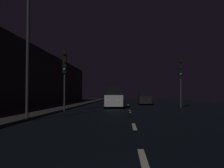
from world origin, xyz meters
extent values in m
cube|color=black|center=(0.00, 24.50, -0.01)|extent=(27.93, 84.00, 0.02)
cube|color=#33302D|center=(-7.76, 24.50, 0.07)|extent=(4.40, 84.00, 0.15)
cube|color=#2D2B28|center=(-10.36, 21.00, 3.31)|extent=(0.80, 63.00, 6.62)
cube|color=beige|center=(0.00, 3.00, 0.01)|extent=(0.16, 2.20, 0.01)
cube|color=beige|center=(0.00, 8.60, 0.01)|extent=(0.16, 2.20, 0.01)
cube|color=beige|center=(0.00, 17.85, 0.01)|extent=(0.16, 2.20, 0.01)
cube|color=beige|center=(0.00, 18.67, 0.01)|extent=(0.16, 2.20, 0.01)
cube|color=beige|center=(0.00, 30.00, 0.01)|extent=(0.16, 2.20, 0.01)
cylinder|color=#38383A|center=(-5.46, 18.08, 1.58)|extent=(0.12, 0.12, 3.15)
cube|color=black|center=(-5.46, 18.08, 4.10)|extent=(0.34, 0.37, 1.90)
sphere|color=black|center=(-5.45, 17.90, 4.73)|extent=(0.22, 0.22, 0.22)
sphere|color=black|center=(-5.45, 17.90, 4.10)|extent=(0.22, 0.22, 0.22)
sphere|color=#19D84C|center=(-5.45, 17.90, 3.47)|extent=(0.22, 0.22, 0.22)
cylinder|color=#38383A|center=(5.46, 24.06, 1.59)|extent=(0.12, 0.12, 3.19)
cube|color=black|center=(5.46, 24.06, 4.14)|extent=(0.34, 0.37, 1.90)
sphere|color=black|center=(5.45, 23.88, 4.77)|extent=(0.22, 0.22, 0.22)
sphere|color=black|center=(5.45, 23.88, 4.14)|extent=(0.22, 0.22, 0.22)
sphere|color=#19D84C|center=(5.45, 23.88, 3.50)|extent=(0.22, 0.22, 0.22)
cylinder|color=#2D2D30|center=(-5.66, 10.68, 3.90)|extent=(0.16, 0.16, 7.79)
cube|color=silver|center=(-1.48, 23.21, 0.77)|extent=(1.80, 4.19, 1.10)
cube|color=black|center=(-1.48, 23.36, 1.74)|extent=(1.53, 2.10, 0.84)
cylinder|color=black|center=(-0.60, 21.74, 0.32)|extent=(0.22, 0.64, 0.64)
cylinder|color=black|center=(-2.36, 21.74, 0.32)|extent=(0.22, 0.64, 0.64)
cylinder|color=black|center=(-0.60, 24.68, 0.32)|extent=(0.22, 0.64, 0.64)
cylinder|color=black|center=(-2.36, 24.68, 0.32)|extent=(0.22, 0.64, 0.64)
sphere|color=white|center=(-0.99, 21.16, 0.77)|extent=(0.18, 0.18, 0.18)
sphere|color=white|center=(-1.97, 21.16, 0.77)|extent=(0.18, 0.18, 0.18)
sphere|color=red|center=(-0.99, 25.26, 0.77)|extent=(0.18, 0.18, 0.18)
sphere|color=red|center=(-1.97, 25.26, 0.77)|extent=(0.18, 0.18, 0.18)
cube|color=black|center=(2.17, 30.71, 0.67)|extent=(1.55, 3.62, 0.95)
cube|color=black|center=(2.17, 30.58, 1.50)|extent=(1.32, 1.81, 0.72)
cylinder|color=black|center=(1.41, 31.98, 0.28)|extent=(0.19, 0.55, 0.55)
cylinder|color=black|center=(2.93, 31.98, 0.28)|extent=(0.19, 0.55, 0.55)
cylinder|color=black|center=(1.41, 29.45, 0.28)|extent=(0.19, 0.55, 0.55)
cylinder|color=black|center=(2.93, 29.45, 0.28)|extent=(0.19, 0.55, 0.55)
sphere|color=slate|center=(1.74, 32.49, 0.67)|extent=(0.16, 0.16, 0.16)
sphere|color=slate|center=(2.60, 32.49, 0.67)|extent=(0.16, 0.16, 0.16)
sphere|color=red|center=(1.74, 28.94, 0.67)|extent=(0.16, 0.16, 0.16)
sphere|color=red|center=(2.60, 28.94, 0.67)|extent=(0.16, 0.16, 0.16)
camera|label=1|loc=(-0.40, -2.40, 1.44)|focal=39.78mm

